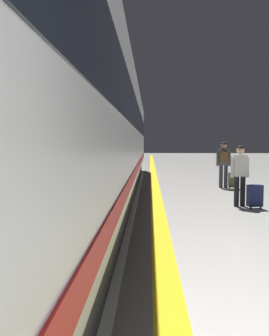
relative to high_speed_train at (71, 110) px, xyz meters
The scene contains 7 objects.
safety_line_strip 3.59m from the high_speed_train, 38.14° to the left, with size 0.36×80.00×0.01m, color yellow.
tactile_edge_band 3.44m from the high_speed_train, 42.50° to the left, with size 0.54×80.00×0.01m, color slate.
high_speed_train is the anchor object (origin of this frame).
passenger_near 7.51m from the high_speed_train, 50.63° to the left, with size 0.55×0.35×1.76m.
suitcase_near 7.65m from the high_speed_train, 47.09° to the left, with size 0.40×0.26×1.00m.
passenger_mid 4.81m from the high_speed_train, 19.99° to the left, with size 0.52×0.25×1.67m.
suitcase_mid 5.23m from the high_speed_train, 15.01° to the left, with size 0.42×0.31×0.63m.
Camera 1 is at (-1.32, -0.08, 1.75)m, focal length 39.10 mm.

